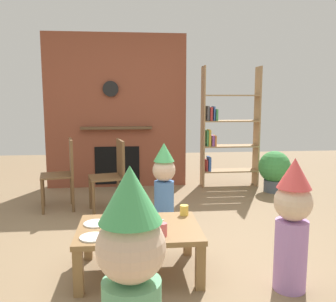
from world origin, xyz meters
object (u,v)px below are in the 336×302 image
Objects in this scene: birthday_cake_slice at (122,219)px; potted_plant_tall at (274,169)px; paper_plate_front at (93,237)px; child_by_the_chairs at (164,182)px; paper_plate_rear at (96,224)px; child_in_pink at (292,221)px; bookshelf at (225,131)px; child_with_cone_hat at (131,283)px; paper_cup_near_left at (120,233)px; paper_cup_center at (184,210)px; coffee_table at (139,234)px; dining_chair_middle at (113,171)px; paper_cup_near_right at (162,230)px; dining_chair_left at (64,169)px.

potted_plant_tall is (2.23, 2.31, -0.08)m from birthday_cake_slice.
child_by_the_chairs reaches higher than paper_plate_front.
potted_plant_tall reaches higher than paper_plate_rear.
paper_plate_rear is 2.05× the size of birthday_cake_slice.
child_in_pink is 1.07× the size of child_by_the_chairs.
bookshelf is at bearing 60.13° from birthday_cake_slice.
bookshelf is 1.68× the size of child_with_cone_hat.
birthday_cake_slice is (0.01, 0.35, -0.02)m from paper_cup_near_left.
paper_plate_rear is at bearing -168.02° from paper_cup_center.
potted_plant_tall is at bearing 48.87° from coffee_table.
paper_plate_rear is 1.59m from dining_chair_middle.
potted_plant_tall reaches higher than paper_cup_center.
birthday_cake_slice reaches higher than paper_plate_rear.
birthday_cake_slice is (-0.30, 0.31, -0.02)m from paper_cup_near_right.
bookshelf reaches higher than potted_plant_tall.
paper_plate_front is 0.96× the size of paper_plate_rear.
paper_plate_rear is 1.53m from child_in_pink.
child_with_cone_hat is (-0.47, -1.54, 0.16)m from paper_cup_center.
bookshelf reaches higher than dining_chair_left.
bookshelf is 3.57m from paper_plate_front.
paper_plate_rear is at bearing 148.76° from paper_cup_near_right.
paper_cup_near_left is 0.09× the size of child_with_cone_hat.
child_by_the_chairs is at bearing 71.98° from paper_cup_near_left.
bookshelf is 21.28× the size of paper_cup_center.
paper_plate_front is at bearing 17.43° from child_with_cone_hat.
paper_cup_center is at bearing 63.30° from paper_cup_near_right.
paper_cup_center is 0.44× the size of paper_plate_rear.
child_in_pink is at bearing -109.66° from potted_plant_tall.
paper_cup_near_left is 0.49× the size of paper_plate_rear.
coffee_table is 1.09× the size of dining_chair_middle.
bookshelf reaches higher than paper_plate_rear.
dining_chair_left is at bearing 113.54° from birthday_cake_slice.
bookshelf is at bearing 145.86° from potted_plant_tall.
dining_chair_left is (-1.31, 1.60, 0.08)m from paper_cup_center.
child_in_pink is at bearing 43.10° from child_by_the_chairs.
paper_cup_near_left is 1.05m from child_with_cone_hat.
birthday_cake_slice is at bearing -7.97° from child_by_the_chairs.
child_in_pink is at bearing -5.48° from paper_cup_near_left.
paper_plate_front is at bearing 75.72° from dining_chair_middle.
coffee_table is 2.07m from dining_chair_left.
bookshelf reaches higher than paper_cup_center.
paper_cup_near_left is at bearing -13.97° from paper_plate_front.
coffee_table is at bearing -116.90° from bookshelf.
dining_chair_middle reaches higher than paper_cup_center.
child_in_pink reaches higher than paper_plate_rear.
paper_plate_front is at bearing -125.02° from birthday_cake_slice.
potted_plant_tall is (1.93, 2.62, -0.09)m from paper_cup_near_right.
birthday_cake_slice is 1.33m from child_in_pink.
child_in_pink is 1.10× the size of dining_chair_left.
dining_chair_middle is at bearing 95.00° from birthday_cake_slice.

